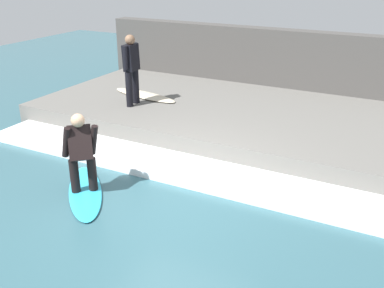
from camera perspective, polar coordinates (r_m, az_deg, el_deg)
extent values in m
plane|color=#335B66|center=(7.70, -2.59, -6.72)|extent=(28.00, 28.00, 0.00)
cube|color=#66635E|center=(10.66, 7.33, 3.09)|extent=(4.40, 10.24, 0.47)
cube|color=#474442|center=(12.69, 11.49, 9.60)|extent=(0.50, 10.75, 2.00)
cube|color=white|center=(8.38, 0.56, -3.60)|extent=(1.11, 9.73, 0.13)
ellipsoid|color=#2DADD1|center=(8.00, -13.41, -5.90)|extent=(1.88, 1.76, 0.06)
cylinder|color=black|center=(7.86, -12.55, -3.73)|extent=(0.16, 0.16, 0.59)
cylinder|color=black|center=(7.86, -14.69, -3.93)|extent=(0.16, 0.16, 0.59)
cube|color=black|center=(7.62, -14.02, 0.13)|extent=(0.60, 0.59, 0.63)
sphere|color=tan|center=(7.48, -14.30, 2.92)|extent=(0.22, 0.22, 0.22)
cylinder|color=black|center=(7.61, -12.41, 0.52)|extent=(0.11, 0.22, 0.53)
cylinder|color=black|center=(7.61, -15.68, 0.21)|extent=(0.11, 0.22, 0.53)
cylinder|color=black|center=(11.00, -7.16, 7.30)|extent=(0.16, 0.16, 0.84)
cylinder|color=black|center=(10.75, -7.98, 6.90)|extent=(0.16, 0.16, 0.84)
cube|color=black|center=(10.71, -7.77, 10.83)|extent=(0.41, 0.28, 0.62)
sphere|color=#846047|center=(10.63, -7.89, 12.98)|extent=(0.23, 0.23, 0.23)
cylinder|color=black|center=(10.89, -7.16, 11.25)|extent=(0.11, 0.12, 0.54)
cylinder|color=black|center=(10.51, -8.42, 10.77)|extent=(0.11, 0.12, 0.54)
ellipsoid|color=beige|center=(11.63, -6.04, 6.20)|extent=(0.91, 2.09, 0.06)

